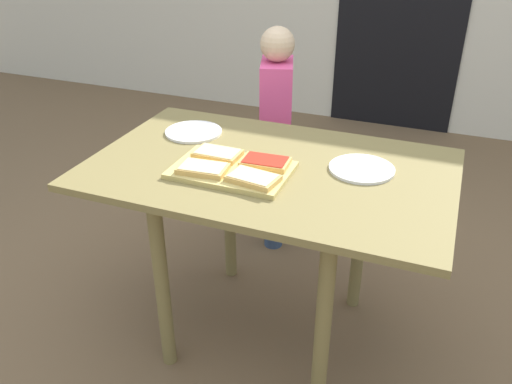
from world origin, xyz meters
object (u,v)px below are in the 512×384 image
at_px(dining_table, 269,192).
at_px(plate_white_left, 194,132).
at_px(pizza_slice_near_right, 252,178).
at_px(plate_white_right, 362,169).
at_px(pizza_slice_far_right, 265,162).
at_px(cutting_board, 232,170).
at_px(child_left, 276,129).
at_px(pizza_slice_near_left, 203,168).
at_px(pizza_slice_far_left, 218,154).

xyz_separation_m(dining_table, plate_white_left, (-0.37, 0.16, 0.11)).
distance_m(pizza_slice_near_right, plate_white_right, 0.38).
height_order(pizza_slice_far_right, pizza_slice_near_right, same).
distance_m(cutting_board, pizza_slice_far_right, 0.12).
xyz_separation_m(dining_table, child_left, (-0.21, 0.65, -0.04)).
distance_m(plate_white_right, child_left, 0.77).
relative_size(dining_table, child_left, 1.15).
relative_size(pizza_slice_near_left, child_left, 0.16).
bearing_deg(plate_white_right, pizza_slice_near_left, -154.00).
xyz_separation_m(dining_table, pizza_slice_far_left, (-0.18, -0.03, 0.13)).
xyz_separation_m(cutting_board, pizza_slice_far_right, (0.09, 0.06, 0.02)).
bearing_deg(pizza_slice_near_right, dining_table, 88.30).
bearing_deg(child_left, cutting_board, -81.87).
relative_size(pizza_slice_far_left, pizza_slice_far_right, 0.98).
height_order(dining_table, pizza_slice_far_right, pizza_slice_far_right).
height_order(dining_table, plate_white_left, plate_white_left).
bearing_deg(pizza_slice_far_left, plate_white_right, 12.91).
height_order(dining_table, pizza_slice_near_right, pizza_slice_near_right).
relative_size(pizza_slice_near_right, plate_white_left, 0.78).
distance_m(pizza_slice_far_right, pizza_slice_near_left, 0.21).
xyz_separation_m(cutting_board, child_left, (-0.11, 0.74, -0.15)).
relative_size(pizza_slice_near_left, plate_white_left, 0.76).
relative_size(plate_white_left, plate_white_right, 1.00).
relative_size(plate_white_right, child_left, 0.20).
bearing_deg(pizza_slice_far_left, plate_white_left, 135.34).
bearing_deg(pizza_slice_near_right, plate_white_left, 139.53).
bearing_deg(pizza_slice_near_left, dining_table, 39.95).
bearing_deg(plate_white_left, cutting_board, -42.99).
xyz_separation_m(pizza_slice_far_right, plate_white_left, (-0.37, 0.19, -0.02)).
distance_m(dining_table, plate_white_left, 0.42).
xyz_separation_m(pizza_slice_far_right, plate_white_right, (0.30, 0.11, -0.02)).
bearing_deg(dining_table, plate_white_left, 156.36).
bearing_deg(plate_white_right, pizza_slice_near_right, -142.09).
height_order(dining_table, child_left, child_left).
distance_m(pizza_slice_far_left, plate_white_right, 0.49).
distance_m(pizza_slice_near_right, child_left, 0.84).
bearing_deg(cutting_board, pizza_slice_near_right, -32.03).
distance_m(dining_table, plate_white_right, 0.33).
relative_size(cutting_board, plate_white_left, 1.76).
distance_m(pizza_slice_far_left, plate_white_left, 0.27).
distance_m(plate_white_left, child_left, 0.53).
bearing_deg(pizza_slice_near_left, cutting_board, 36.09).
xyz_separation_m(pizza_slice_near_right, child_left, (-0.20, 0.80, -0.17)).
bearing_deg(plate_white_left, pizza_slice_far_left, -44.66).
xyz_separation_m(pizza_slice_far_left, pizza_slice_far_right, (0.18, -0.00, 0.00)).
height_order(pizza_slice_near_right, plate_white_left, pizza_slice_near_right).
height_order(cutting_board, pizza_slice_far_right, pizza_slice_far_right).
relative_size(pizza_slice_far_right, child_left, 0.15).
relative_size(pizza_slice_far_right, pizza_slice_near_right, 0.96).
bearing_deg(plate_white_left, plate_white_right, -6.88).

